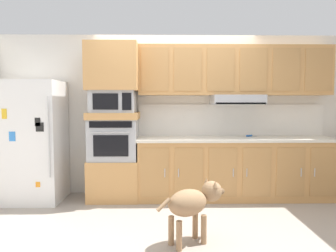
% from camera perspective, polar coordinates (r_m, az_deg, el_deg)
% --- Properties ---
extents(ground_plane, '(9.60, 9.60, 0.00)m').
position_cam_1_polar(ground_plane, '(4.08, 1.98, -16.34)').
color(ground_plane, '#9E9389').
extents(back_kitchen_wall, '(6.20, 0.12, 2.50)m').
position_cam_1_polar(back_kitchen_wall, '(4.94, 1.35, 2.09)').
color(back_kitchen_wall, silver).
rests_on(back_kitchen_wall, ground).
extents(refrigerator, '(0.76, 0.73, 1.76)m').
position_cam_1_polar(refrigerator, '(4.90, -23.36, -2.61)').
color(refrigerator, white).
rests_on(refrigerator, ground).
extents(oven_base_cabinet, '(0.74, 0.62, 0.60)m').
position_cam_1_polar(oven_base_cabinet, '(4.76, -9.90, -9.61)').
color(oven_base_cabinet, tan).
rests_on(oven_base_cabinet, ground).
extents(built_in_oven, '(0.70, 0.62, 0.60)m').
position_cam_1_polar(built_in_oven, '(4.65, -10.00, -2.43)').
color(built_in_oven, '#A8AAAF').
rests_on(built_in_oven, oven_base_cabinet).
extents(appliance_mid_shelf, '(0.74, 0.62, 0.10)m').
position_cam_1_polar(appliance_mid_shelf, '(4.63, -10.05, 1.88)').
color(appliance_mid_shelf, tan).
rests_on(appliance_mid_shelf, built_in_oven).
extents(microwave, '(0.64, 0.54, 0.32)m').
position_cam_1_polar(microwave, '(4.62, -10.08, 4.48)').
color(microwave, '#A8AAAF').
rests_on(microwave, appliance_mid_shelf).
extents(appliance_upper_cabinet, '(0.74, 0.62, 0.68)m').
position_cam_1_polar(appliance_upper_cabinet, '(4.66, -10.16, 10.65)').
color(appliance_upper_cabinet, tan).
rests_on(appliance_upper_cabinet, microwave).
extents(lower_cabinet_run, '(2.90, 0.63, 0.88)m').
position_cam_1_polar(lower_cabinet_run, '(4.80, 12.31, -7.83)').
color(lower_cabinet_run, tan).
rests_on(lower_cabinet_run, ground).
extents(countertop_slab, '(2.94, 0.64, 0.04)m').
position_cam_1_polar(countertop_slab, '(4.73, 12.39, -2.36)').
color(countertop_slab, silver).
rests_on(countertop_slab, lower_cabinet_run).
extents(backsplash_panel, '(2.94, 0.02, 0.50)m').
position_cam_1_polar(backsplash_panel, '(4.98, 11.68, 1.10)').
color(backsplash_panel, silver).
rests_on(backsplash_panel, countertop_slab).
extents(upper_cabinet_with_hood, '(2.90, 0.48, 0.88)m').
position_cam_1_polar(upper_cabinet_with_hood, '(4.84, 12.27, 9.67)').
color(upper_cabinet_with_hood, tan).
rests_on(upper_cabinet_with_hood, backsplash_panel).
extents(screwdriver, '(0.15, 0.16, 0.03)m').
position_cam_1_polar(screwdriver, '(4.91, 14.91, -1.76)').
color(screwdriver, blue).
rests_on(screwdriver, countertop_slab).
extents(dog, '(0.76, 0.49, 0.63)m').
position_cam_1_polar(dog, '(3.24, 4.79, -13.93)').
color(dog, '#997551').
rests_on(dog, ground).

